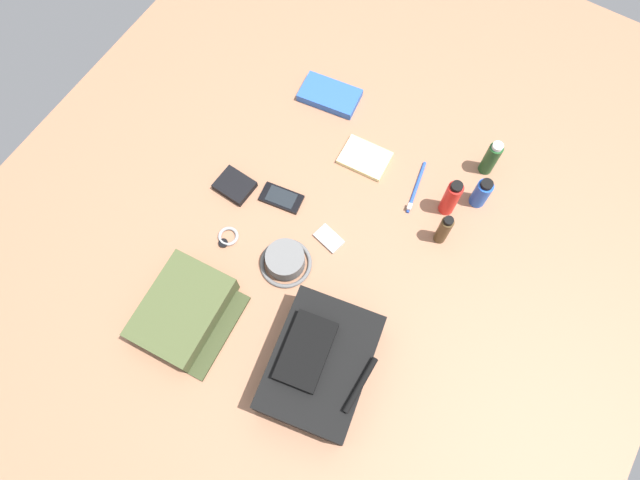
# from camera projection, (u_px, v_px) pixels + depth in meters

# --- Properties ---
(ground_plane) EXTENTS (2.64, 2.02, 0.02)m
(ground_plane) POSITION_uv_depth(u_px,v_px,m) (320.00, 246.00, 1.63)
(ground_plane) COLOR #9B684B
(ground_plane) RESTS_ON ground
(backpack) EXTENTS (0.38, 0.30, 0.16)m
(backpack) POSITION_uv_depth(u_px,v_px,m) (320.00, 364.00, 1.43)
(backpack) COLOR black
(backpack) RESTS_ON ground_plane
(toiletry_pouch) EXTENTS (0.29, 0.26, 0.08)m
(toiletry_pouch) POSITION_uv_depth(u_px,v_px,m) (184.00, 311.00, 1.51)
(toiletry_pouch) COLOR #47512D
(toiletry_pouch) RESTS_ON ground_plane
(bucket_hat) EXTENTS (0.15, 0.15, 0.06)m
(bucket_hat) POSITION_uv_depth(u_px,v_px,m) (286.00, 261.00, 1.57)
(bucket_hat) COLOR slate
(bucket_hat) RESTS_ON ground_plane
(shampoo_bottle) EXTENTS (0.04, 0.04, 0.14)m
(shampoo_bottle) POSITION_uv_depth(u_px,v_px,m) (491.00, 158.00, 1.65)
(shampoo_bottle) COLOR #19471E
(shampoo_bottle) RESTS_ON ground_plane
(deodorant_spray) EXTENTS (0.05, 0.05, 0.12)m
(deodorant_spray) POSITION_uv_depth(u_px,v_px,m) (482.00, 193.00, 1.62)
(deodorant_spray) COLOR blue
(deodorant_spray) RESTS_ON ground_plane
(sunscreen_spray) EXTENTS (0.05, 0.05, 0.16)m
(sunscreen_spray) POSITION_uv_depth(u_px,v_px,m) (451.00, 198.00, 1.60)
(sunscreen_spray) COLOR red
(sunscreen_spray) RESTS_ON ground_plane
(cologne_bottle) EXTENTS (0.04, 0.04, 0.14)m
(cologne_bottle) POSITION_uv_depth(u_px,v_px,m) (444.00, 230.00, 1.57)
(cologne_bottle) COLOR #473319
(cologne_bottle) RESTS_ON ground_plane
(paperback_novel) EXTENTS (0.14, 0.21, 0.03)m
(paperback_novel) POSITION_uv_depth(u_px,v_px,m) (330.00, 95.00, 1.80)
(paperback_novel) COLOR blue
(paperback_novel) RESTS_ON ground_plane
(cell_phone) EXTENTS (0.08, 0.14, 0.01)m
(cell_phone) POSITION_uv_depth(u_px,v_px,m) (281.00, 198.00, 1.67)
(cell_phone) COLOR black
(cell_phone) RESTS_ON ground_plane
(media_player) EXTENTS (0.07, 0.09, 0.01)m
(media_player) POSITION_uv_depth(u_px,v_px,m) (329.00, 238.00, 1.62)
(media_player) COLOR #B7B7BC
(media_player) RESTS_ON ground_plane
(wristwatch) EXTENTS (0.07, 0.06, 0.01)m
(wristwatch) POSITION_uv_depth(u_px,v_px,m) (228.00, 237.00, 1.63)
(wristwatch) COLOR #99999E
(wristwatch) RESTS_ON ground_plane
(toothbrush) EXTENTS (0.18, 0.04, 0.02)m
(toothbrush) POSITION_uv_depth(u_px,v_px,m) (415.00, 190.00, 1.68)
(toothbrush) COLOR blue
(toothbrush) RESTS_ON ground_plane
(wallet) EXTENTS (0.10, 0.11, 0.02)m
(wallet) POSITION_uv_depth(u_px,v_px,m) (235.00, 186.00, 1.68)
(wallet) COLOR black
(wallet) RESTS_ON ground_plane
(notepad) EXTENTS (0.12, 0.16, 0.02)m
(notepad) POSITION_uv_depth(u_px,v_px,m) (365.00, 158.00, 1.72)
(notepad) COLOR beige
(notepad) RESTS_ON ground_plane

